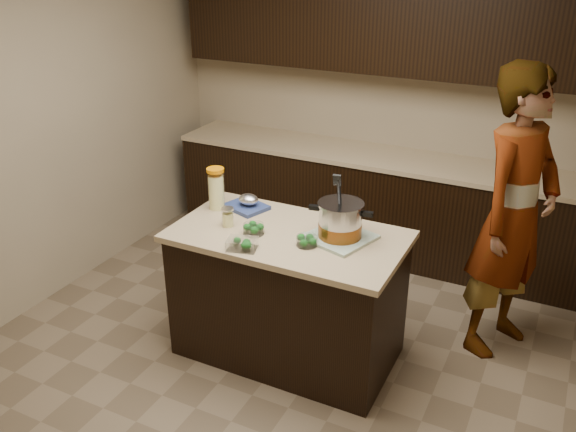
# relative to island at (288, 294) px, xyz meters

# --- Properties ---
(ground_plane) EXTENTS (4.00, 4.00, 0.00)m
(ground_plane) POSITION_rel_island_xyz_m (0.00, 0.00, -0.45)
(ground_plane) COLOR brown
(ground_plane) RESTS_ON ground
(room_shell) EXTENTS (4.04, 4.04, 2.72)m
(room_shell) POSITION_rel_island_xyz_m (0.00, 0.00, 1.26)
(room_shell) COLOR tan
(room_shell) RESTS_ON ground
(back_cabinets) EXTENTS (3.60, 0.63, 2.33)m
(back_cabinets) POSITION_rel_island_xyz_m (0.00, 1.74, 0.49)
(back_cabinets) COLOR black
(back_cabinets) RESTS_ON ground
(island) EXTENTS (1.46, 0.81, 0.90)m
(island) POSITION_rel_island_xyz_m (0.00, 0.00, 0.00)
(island) COLOR black
(island) RESTS_ON ground
(dish_towel) EXTENTS (0.45, 0.45, 0.02)m
(dish_towel) POSITION_rel_island_xyz_m (0.32, 0.08, 0.46)
(dish_towel) COLOR #507758
(dish_towel) RESTS_ON island
(stock_pot) EXTENTS (0.39, 0.32, 0.40)m
(stock_pot) POSITION_rel_island_xyz_m (0.32, 0.08, 0.56)
(stock_pot) COLOR #B7B7BC
(stock_pot) RESTS_ON dish_towel
(lemonade_pitcher) EXTENTS (0.16, 0.16, 0.29)m
(lemonade_pitcher) POSITION_rel_island_xyz_m (-0.61, 0.13, 0.58)
(lemonade_pitcher) COLOR #E7E18D
(lemonade_pitcher) RESTS_ON island
(mason_jar) EXTENTS (0.10, 0.10, 0.13)m
(mason_jar) POSITION_rel_island_xyz_m (-0.39, -0.07, 0.51)
(mason_jar) COLOR #E7E18D
(mason_jar) RESTS_ON island
(broccoli_tub_left) EXTENTS (0.17, 0.17, 0.06)m
(broccoli_tub_left) POSITION_rel_island_xyz_m (-0.19, -0.10, 0.48)
(broccoli_tub_left) COLOR silver
(broccoli_tub_left) RESTS_ON island
(broccoli_tub_right) EXTENTS (0.16, 0.16, 0.06)m
(broccoli_tub_right) POSITION_rel_island_xyz_m (0.17, -0.09, 0.48)
(broccoli_tub_right) COLOR silver
(broccoli_tub_right) RESTS_ON island
(broccoli_tub_rect) EXTENTS (0.20, 0.17, 0.06)m
(broccoli_tub_rect) POSITION_rel_island_xyz_m (-0.15, -0.31, 0.48)
(broccoli_tub_rect) COLOR silver
(broccoli_tub_rect) RESTS_ON island
(blue_tray) EXTENTS (0.32, 0.29, 0.10)m
(blue_tray) POSITION_rel_island_xyz_m (-0.42, 0.22, 0.48)
(blue_tray) COLOR navy
(blue_tray) RESTS_ON island
(person) EXTENTS (0.71, 0.84, 1.94)m
(person) POSITION_rel_island_xyz_m (1.24, 0.75, 0.52)
(person) COLOR gray
(person) RESTS_ON ground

